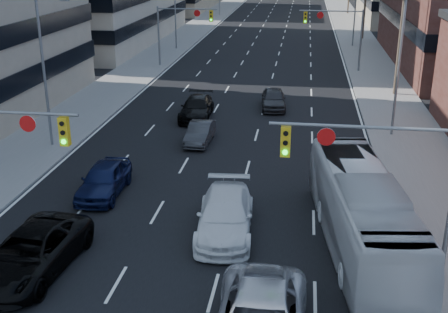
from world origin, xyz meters
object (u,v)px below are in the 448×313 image
white_van (225,215)px  transit_bus (362,212)px  black_pickup (31,253)px  sedan_blue (104,179)px

white_van → transit_bus: (5.61, -0.41, 0.76)m
black_pickup → white_van: size_ratio=1.03×
black_pickup → sedan_blue: 7.24m
white_van → sedan_blue: 7.22m
white_van → sedan_blue: (-6.50, 3.14, -0.03)m
black_pickup → transit_bus: (12.41, 3.68, 0.77)m
black_pickup → white_van: white_van is taller
black_pickup → transit_bus: transit_bus is taller
transit_bus → sedan_blue: transit_bus is taller
black_pickup → sedan_blue: black_pickup is taller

